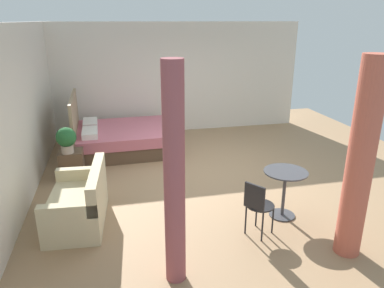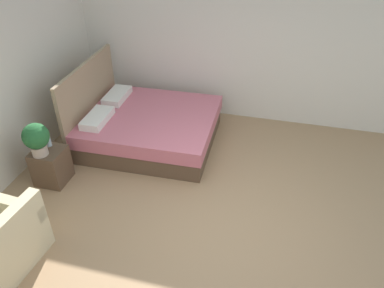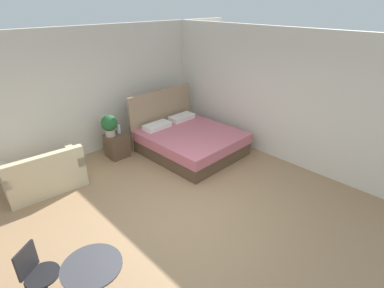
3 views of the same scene
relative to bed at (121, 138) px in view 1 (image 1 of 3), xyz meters
name	(u,v)px [view 1 (image 1 of 3)]	position (x,y,z in m)	size (l,w,h in m)	color
ground_plane	(210,174)	(-1.75, -1.62, -0.31)	(9.14, 9.51, 0.02)	#9E7A56
wall_back	(21,113)	(-1.75, 1.63, 1.11)	(9.14, 0.12, 2.82)	silver
wall_right	(179,78)	(1.32, -1.62, 1.11)	(0.12, 6.51, 2.82)	silver
bed	(121,138)	(0.00, 0.00, 0.00)	(1.94, 2.19, 1.32)	brown
couch	(80,204)	(-3.04, 0.73, -0.01)	(1.42, 0.87, 0.84)	beige
nightstand	(72,164)	(-1.35, 0.97, -0.03)	(0.43, 0.43, 0.54)	brown
potted_plant	(66,139)	(-1.45, 1.01, 0.51)	(0.36, 0.36, 0.48)	tan
vase	(68,144)	(-1.23, 1.01, 0.34)	(0.08, 0.08, 0.20)	silver
balcony_table	(285,185)	(-3.55, -2.27, 0.22)	(0.65, 0.65, 0.74)	#3F3F44
cafe_chair_near_window	(258,204)	(-3.97, -1.67, 0.20)	(0.54, 0.54, 0.81)	black
curtain_left	(360,162)	(-4.57, -2.67, 0.96)	(0.32, 0.32, 2.51)	#C15B47
curtain_right	(174,179)	(-4.57, -0.42, 0.96)	(0.23, 0.23, 2.51)	#994C51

